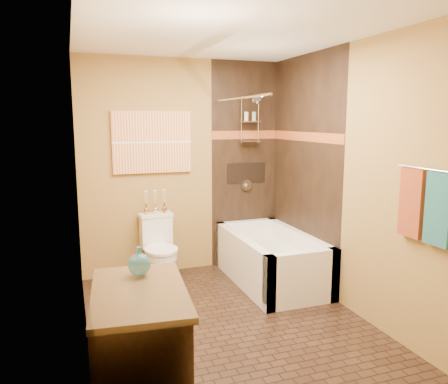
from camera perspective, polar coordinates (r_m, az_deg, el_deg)
name	(u,v)px	position (r m, az deg, el deg)	size (l,w,h in m)	color
floor	(226,321)	(4.13, 0.30, -16.44)	(3.00, 3.00, 0.00)	black
wall_left	(80,192)	(3.54, -18.28, -0.03)	(0.02, 3.00, 2.50)	olive
wall_right	(345,178)	(4.31, 15.49, 1.72)	(0.02, 3.00, 2.50)	olive
wall_back	(183,167)	(5.18, -5.35, 3.26)	(2.40, 0.02, 2.50)	olive
wall_front	(320,223)	(2.43, 12.49, -3.94)	(2.40, 0.02, 2.50)	olive
ceiling	(227,33)	(3.78, 0.34, 20.06)	(3.00, 3.00, 0.00)	silver
alcove_tile_back	(244,165)	(5.41, 2.68, 3.56)	(0.85, 0.01, 2.50)	black
alcove_tile_right	(304,170)	(4.93, 10.39, 2.84)	(0.01, 1.50, 2.50)	black
mosaic_band_back	(245,135)	(5.38, 2.75, 7.47)	(0.85, 0.01, 0.10)	maroon
mosaic_band_right	(304,137)	(4.90, 10.41, 7.14)	(0.01, 1.50, 0.10)	maroon
alcove_niche	(246,173)	(5.43, 2.94, 2.51)	(0.50, 0.01, 0.25)	black
shower_fixtures	(250,131)	(5.29, 3.42, 7.93)	(0.24, 0.33, 1.16)	silver
curtain_rod	(238,98)	(4.57, 1.88, 12.15)	(0.03, 0.03, 1.55)	silver
towel_bar	(427,169)	(3.46, 24.96, 2.70)	(0.02, 0.02, 0.55)	silver
towel_teal	(439,210)	(3.41, 26.29, -2.07)	(0.05, 0.22, 0.52)	#1C545E
towel_rust	(412,203)	(3.59, 23.33, -1.33)	(0.05, 0.22, 0.52)	maroon
sunset_painting	(152,142)	(5.06, -9.35, 6.44)	(0.90, 0.04, 0.70)	#DA6433
vanity_mirror	(85,175)	(2.51, -17.68, 2.09)	(0.01, 1.00, 0.90)	white
bathtub	(271,263)	(4.98, 6.11, -9.15)	(0.80, 1.50, 0.55)	white
toilet	(159,248)	(5.01, -8.47, -7.24)	(0.39, 0.57, 0.74)	white
vanity	(140,352)	(2.88, -10.96, -19.81)	(0.64, 0.96, 0.80)	black
teal_bottle	(139,261)	(2.91, -11.01, -8.88)	(0.15, 0.15, 0.23)	#296F7D
bud_vases	(155,201)	(5.05, -8.98, -1.18)	(0.27, 0.06, 0.26)	#B97E39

